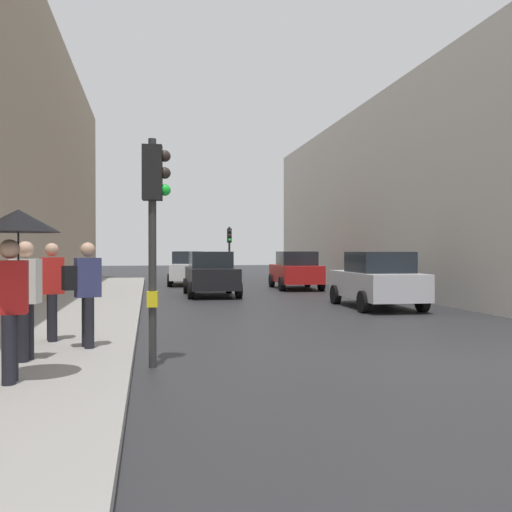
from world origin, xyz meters
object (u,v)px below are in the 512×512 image
Objects in this scene: traffic_light_near_left at (154,210)px; traffic_light_far_median at (229,244)px; car_white_compact at (188,268)px; car_dark_suv at (211,274)px; pedestrian_with_umbrella at (16,247)px; pedestrian_with_black_backpack at (22,293)px; car_red_sedan at (296,270)px; pedestrian_with_grey_backpack at (85,288)px; car_silver_hatchback at (377,280)px; car_yellow_taxi at (186,264)px; pedestrian_in_red_jacket at (52,287)px.

traffic_light_near_left reaches higher than traffic_light_far_median.
traffic_light_far_median is 4.32m from car_white_compact.
car_dark_suv is 15.21m from pedestrian_with_umbrella.
car_dark_suv is at bearing 72.08° from pedestrian_with_black_backpack.
car_red_sedan is (2.08, -7.25, -1.34)m from traffic_light_far_median.
traffic_light_far_median reaches higher than pedestrian_with_black_backpack.
pedestrian_with_grey_backpack is at bearing 137.34° from traffic_light_near_left.
traffic_light_far_median is 16.22m from car_silver_hatchback.
pedestrian_with_black_backpack is at bearing 99.02° from pedestrian_with_umbrella.
car_dark_suv is 13.89m from pedestrian_with_black_backpack.
traffic_light_far_median is at bearing -70.57° from car_yellow_taxi.
traffic_light_far_median is 0.76× the size of car_yellow_taxi.
car_white_compact is at bearing -130.46° from traffic_light_far_median.
car_yellow_taxi is (0.54, 9.14, 0.00)m from car_white_compact.
car_red_sedan is (4.74, -4.13, 0.00)m from car_white_compact.
traffic_light_far_median is 25.73m from pedestrian_with_umbrella.
pedestrian_with_grey_backpack is at bearing -104.26° from traffic_light_far_median.
traffic_light_near_left reaches higher than car_dark_suv.
car_yellow_taxi is at bearing 81.22° from pedestrian_in_red_jacket.
traffic_light_far_median is 0.76× the size of car_dark_suv.
pedestrian_with_umbrella is (-8.63, -8.95, 0.96)m from car_silver_hatchback.
car_dark_suv is 1.00× the size of car_yellow_taxi.
car_yellow_taxi is at bearing 107.56° from car_red_sedan.
car_silver_hatchback is 1.99× the size of pedestrian_with_umbrella.
traffic_light_far_median is 24.43m from pedestrian_with_black_backpack.
pedestrian_with_black_backpack is at bearing -105.49° from traffic_light_far_median.
traffic_light_far_median is 1.50× the size of pedestrian_with_umbrella.
car_dark_suv is 1.97× the size of pedestrian_with_umbrella.
pedestrian_with_grey_backpack reaches higher than car_dark_suv.
pedestrian_with_umbrella is (-8.37, -17.69, 0.96)m from car_red_sedan.
traffic_light_far_median is 22.67m from pedestrian_in_red_jacket.
traffic_light_near_left is at bearing -132.35° from car_silver_hatchback.
car_red_sedan is at bearing 62.14° from pedestrian_with_black_backpack.
car_white_compact is 1.02× the size of car_yellow_taxi.
traffic_light_near_left is 1.98m from pedestrian_with_grey_backpack.
pedestrian_in_red_jacket reaches higher than car_white_compact.
car_silver_hatchback is 10.45m from pedestrian_in_red_jacket.
pedestrian_with_grey_backpack and pedestrian_in_red_jacket have the same top height.
pedestrian_with_grey_backpack is (-8.07, -6.57, 0.29)m from car_silver_hatchback.
pedestrian_with_grey_backpack is (-3.61, -28.58, 0.29)m from car_yellow_taxi.
traffic_light_far_median is at bearing 77.70° from car_dark_suv.
car_silver_hatchback is at bearing -68.75° from car_white_compact.
car_silver_hatchback is at bearing 33.24° from pedestrian_in_red_jacket.
car_yellow_taxi is 13.91m from car_red_sedan.
pedestrian_with_umbrella is at bearing -115.33° from car_red_sedan.
car_dark_suv is (-2.25, -10.31, -1.34)m from traffic_light_far_median.
traffic_light_near_left is 1.64× the size of pedestrian_with_umbrella.
car_yellow_taxi is 28.06m from pedestrian_in_red_jacket.
traffic_light_near_left is 1.98× the size of pedestrian_in_red_jacket.
pedestrian_with_grey_backpack is at bearing -51.76° from pedestrian_in_red_jacket.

